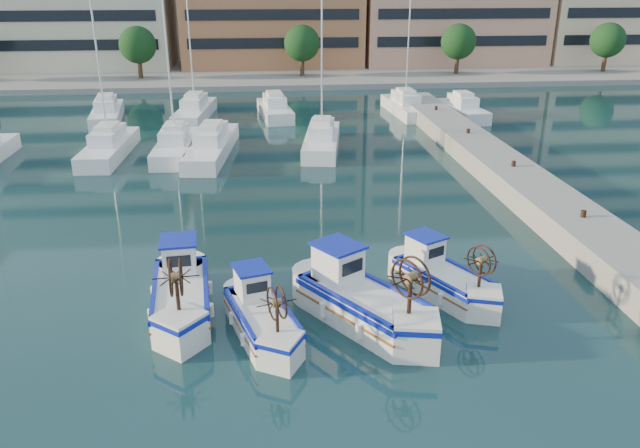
{
  "coord_description": "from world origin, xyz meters",
  "views": [
    {
      "loc": [
        -1.27,
        -18.57,
        11.16
      ],
      "look_at": [
        1.18,
        5.57,
        1.5
      ],
      "focal_mm": 35.0,
      "sensor_mm": 36.0,
      "label": 1
    }
  ],
  "objects_px": {
    "fishing_boat_b": "(261,314)",
    "fishing_boat_c": "(361,299)",
    "fishing_boat_d": "(442,276)",
    "fishing_boat_a": "(181,291)"
  },
  "relations": [
    {
      "from": "fishing_boat_a",
      "to": "fishing_boat_d",
      "type": "relative_size",
      "value": 1.12
    },
    {
      "from": "fishing_boat_c",
      "to": "fishing_boat_d",
      "type": "bearing_deg",
      "value": -6.94
    },
    {
      "from": "fishing_boat_b",
      "to": "fishing_boat_a",
      "type": "bearing_deg",
      "value": 131.89
    },
    {
      "from": "fishing_boat_b",
      "to": "fishing_boat_c",
      "type": "distance_m",
      "value": 3.44
    },
    {
      "from": "fishing_boat_a",
      "to": "fishing_boat_b",
      "type": "relative_size",
      "value": 1.16
    },
    {
      "from": "fishing_boat_b",
      "to": "fishing_boat_d",
      "type": "bearing_deg",
      "value": 0.85
    },
    {
      "from": "fishing_boat_b",
      "to": "fishing_boat_c",
      "type": "relative_size",
      "value": 0.81
    },
    {
      "from": "fishing_boat_d",
      "to": "fishing_boat_c",
      "type": "bearing_deg",
      "value": 179.04
    },
    {
      "from": "fishing_boat_d",
      "to": "fishing_boat_a",
      "type": "bearing_deg",
      "value": 154.26
    },
    {
      "from": "fishing_boat_a",
      "to": "fishing_boat_c",
      "type": "xyz_separation_m",
      "value": [
        6.21,
        -1.33,
        0.06
      ]
    }
  ]
}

